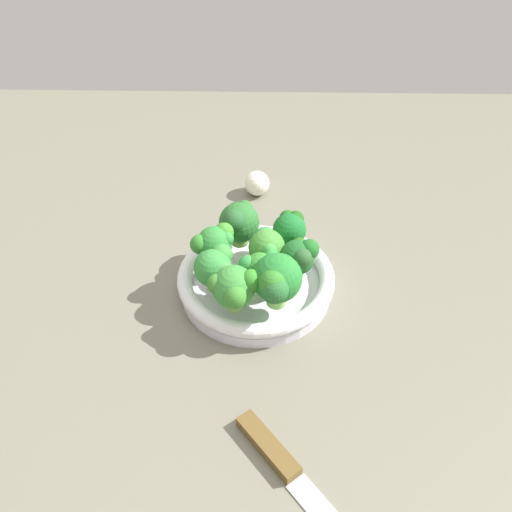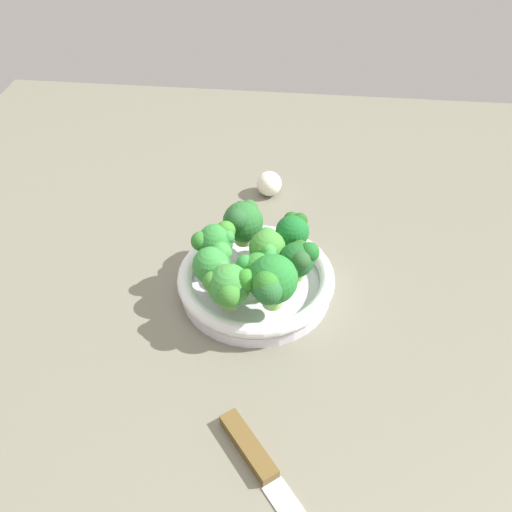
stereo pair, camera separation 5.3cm
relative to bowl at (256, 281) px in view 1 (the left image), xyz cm
name	(u,v)px [view 1 (the left image)]	position (x,y,z in cm)	size (l,w,h in cm)	color
ground_plane	(249,292)	(1.01, 1.15, -3.26)	(130.00, 130.00, 2.50)	#6E6C5B
bowl	(256,281)	(0.00, 0.00, 0.00)	(23.03, 23.03, 3.94)	white
broccoli_floret_0	(239,221)	(6.46, 2.71, 6.03)	(6.59, 6.08, 7.22)	#87B84D
broccoli_floret_1	(276,281)	(-6.80, -2.78, 6.68)	(8.03, 6.71, 8.04)	#96D967
broccoli_floret_2	(299,256)	(-0.55, -6.05, 5.51)	(5.47, 5.62, 6.02)	#94C659
broccoli_floret_3	(267,247)	(1.16, -1.49, 5.66)	(6.04, 5.23, 6.41)	#87C35F
broccoli_floret_4	(290,229)	(5.36, -4.86, 5.62)	(5.74, 4.99, 6.22)	#9ED96B
broccoli_floret_5	(215,244)	(1.10, 5.88, 6.19)	(5.16, 6.16, 6.87)	#A1D062
broccoli_floret_6	(234,288)	(-7.39, 2.72, 5.87)	(6.79, 7.24, 6.75)	#87B75A
broccoli_floret_7	(259,269)	(-3.09, -0.42, 5.39)	(4.60, 5.38, 5.77)	#91D05A
broccoli_floret_8	(215,266)	(-2.86, 5.61, 5.48)	(5.92, 5.51, 6.06)	#99CC66
knife	(295,478)	(-29.61, -4.88, -1.46)	(22.29, 18.47, 1.50)	silver
garlic_bulb	(257,183)	(24.97, 0.32, 0.22)	(4.46, 4.46, 4.46)	white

